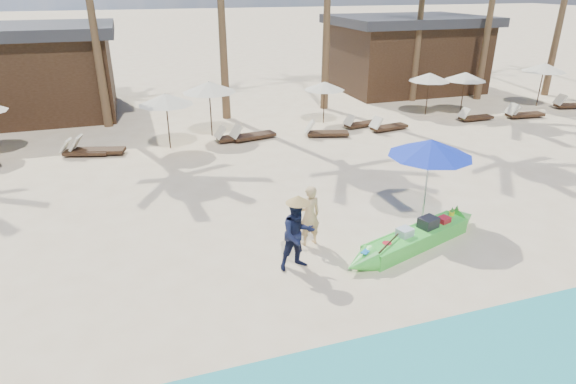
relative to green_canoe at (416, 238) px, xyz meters
name	(u,v)px	position (x,y,z in m)	size (l,w,h in m)	color
ground	(258,279)	(-4.20, -0.21, -0.22)	(240.00, 240.00, 0.00)	beige
green_canoe	(416,238)	(0.00, 0.00, 0.00)	(5.07, 1.94, 0.66)	green
tourist	(309,216)	(-2.54, 0.93, 0.58)	(0.58, 0.38, 1.60)	tan
vendor_green	(298,235)	(-3.18, -0.02, 0.64)	(0.84, 0.65, 1.72)	#131936
blue_umbrella	(431,148)	(0.89, 1.12, 1.94)	(2.22, 2.22, 2.39)	#99999E
lounger_4_right	(95,149)	(-7.97, 9.97, 0.00)	(2.08, 1.12, 0.68)	#372316
resort_parasol_5	(166,99)	(-5.15, 9.87, 1.77)	(2.14, 2.14, 2.21)	#372316
lounger_5_left	(83,151)	(-8.43, 9.97, -0.03)	(1.82, 0.99, 0.59)	#372316
resort_parasol_6	(209,87)	(-3.25, 11.08, 1.89)	(2.28, 2.28, 2.34)	#372316
lounger_6_left	(235,136)	(-2.46, 9.98, -0.01)	(1.91, 0.75, 0.63)	#372316
lounger_6_right	(251,135)	(-1.81, 9.92, 0.00)	(2.03, 0.97, 0.66)	#372316
resort_parasol_7	(324,86)	(2.12, 11.47, 1.53)	(1.89, 1.89, 1.94)	#372316
lounger_7_left	(325,132)	(1.33, 9.40, -0.01)	(1.95, 1.06, 0.63)	#372316
lounger_7_right	(359,123)	(3.40, 10.24, -0.03)	(1.77, 0.83, 0.58)	#372316
resort_parasol_8	(430,77)	(7.60, 11.33, 1.65)	(2.01, 2.01, 2.07)	#372316
lounger_8_left	(387,126)	(4.33, 9.37, -0.02)	(1.88, 0.84, 0.62)	#372316
resort_parasol_9	(465,76)	(9.35, 10.91, 1.65)	(2.02, 2.02, 2.08)	#372316
lounger_9_left	(474,117)	(9.14, 9.58, -0.03)	(1.74, 0.55, 0.59)	#372316
lounger_9_right	(524,114)	(11.86, 9.32, -0.04)	(1.66, 0.64, 0.55)	#372316
resort_parasol_10	(544,67)	(14.32, 11.05, 1.82)	(2.20, 2.20, 2.27)	#372316
lounger_10_left	(523,114)	(11.75, 9.27, 0.00)	(1.99, 0.78, 0.66)	#372316
lounger_10_right	(571,104)	(15.58, 10.04, 0.00)	(2.05, 1.00, 0.67)	#372316
pavilion_west	(0,72)	(-12.20, 17.29, 1.97)	(10.80, 6.60, 4.30)	#372316
pavilion_east	(406,53)	(9.80, 17.29, 1.97)	(8.80, 6.60, 4.30)	#372316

